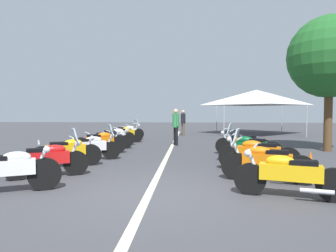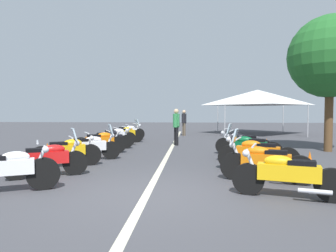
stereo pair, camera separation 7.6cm
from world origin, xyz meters
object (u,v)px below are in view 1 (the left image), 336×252
(motorcycle_right_row_4, at_px, (242,143))
(motorcycle_left_row_3, at_px, (89,147))
(motorcycle_left_row_5, at_px, (109,139))
(motorcycle_left_row_1, at_px, (48,159))
(motorcycle_right_row_1, at_px, (266,162))
(traffic_cone_2, at_px, (47,153))
(motorcycle_left_row_2, at_px, (68,151))
(bystander_1, at_px, (176,124))
(bystander_0, at_px, (183,121))
(motorcycle_left_row_4, at_px, (100,142))
(event_tent, at_px, (256,97))
(traffic_cone_0, at_px, (266,147))
(motorcycle_right_row_3, at_px, (249,147))
(motorcycle_left_row_7, at_px, (125,134))
(motorcycle_left_row_6, at_px, (115,136))
(motorcycle_right_row_0, at_px, (289,174))
(motorcycle_right_row_2, at_px, (258,154))
(motorcycle_left_row_0, at_px, (8,170))
(traffic_cone_1, at_px, (310,163))
(motorcycle_left_row_8, at_px, (127,132))
(roadside_tree_0, at_px, (330,57))

(motorcycle_right_row_4, bearing_deg, motorcycle_left_row_3, 37.63)
(motorcycle_left_row_5, bearing_deg, motorcycle_left_row_1, -116.68)
(motorcycle_right_row_1, xyz_separation_m, traffic_cone_2, (2.39, 6.31, -0.18))
(motorcycle_left_row_2, xyz_separation_m, bystander_1, (6.00, -2.90, 0.58))
(motorcycle_right_row_1, relative_size, bystander_1, 1.16)
(bystander_0, bearing_deg, motorcycle_left_row_4, 42.70)
(motorcycle_right_row_4, distance_m, event_tent, 11.64)
(traffic_cone_0, bearing_deg, motorcycle_left_row_2, 115.16)
(motorcycle_right_row_3, bearing_deg, traffic_cone_2, 20.50)
(motorcycle_left_row_7, height_order, traffic_cone_0, motorcycle_left_row_7)
(motorcycle_left_row_6, relative_size, bystander_0, 1.10)
(motorcycle_left_row_4, bearing_deg, motorcycle_right_row_3, -43.34)
(motorcycle_left_row_3, xyz_separation_m, traffic_cone_0, (1.82, -6.22, -0.17))
(traffic_cone_0, bearing_deg, bystander_1, 50.11)
(motorcycle_right_row_0, height_order, motorcycle_right_row_2, motorcycle_right_row_2)
(event_tent, bearing_deg, motorcycle_left_row_1, 151.50)
(motorcycle_right_row_2, height_order, motorcycle_right_row_3, motorcycle_right_row_3)
(motorcycle_left_row_5, xyz_separation_m, motorcycle_right_row_4, (-1.35, -5.43, 0.01))
(motorcycle_left_row_0, bearing_deg, motorcycle_left_row_2, 61.72)
(bystander_0, bearing_deg, traffic_cone_2, 40.24)
(motorcycle_left_row_0, distance_m, motorcycle_left_row_2, 2.89)
(motorcycle_left_row_2, relative_size, motorcycle_right_row_3, 0.91)
(motorcycle_left_row_1, bearing_deg, motorcycle_left_row_7, 59.37)
(motorcycle_left_row_1, height_order, motorcycle_left_row_5, motorcycle_left_row_1)
(motorcycle_left_row_5, height_order, motorcycle_right_row_1, motorcycle_right_row_1)
(motorcycle_left_row_5, bearing_deg, motorcycle_right_row_1, -74.47)
(traffic_cone_0, distance_m, traffic_cone_2, 7.78)
(motorcycle_left_row_6, height_order, motorcycle_right_row_1, motorcycle_right_row_1)
(motorcycle_left_row_2, bearing_deg, motorcycle_right_row_0, -56.95)
(motorcycle_left_row_6, relative_size, motorcycle_right_row_4, 0.95)
(motorcycle_left_row_6, xyz_separation_m, bystander_1, (0.31, -2.91, 0.58))
(event_tent, bearing_deg, motorcycle_left_row_5, 139.45)
(traffic_cone_1, bearing_deg, traffic_cone_2, 79.06)
(motorcycle_left_row_8, relative_size, bystander_1, 1.05)
(motorcycle_left_row_3, distance_m, event_tent, 15.26)
(motorcycle_left_row_2, xyz_separation_m, motorcycle_left_row_8, (8.43, -0.03, 0.00))
(bystander_1, bearing_deg, event_tent, -151.07)
(motorcycle_left_row_4, relative_size, motorcycle_right_row_2, 0.88)
(motorcycle_right_row_2, xyz_separation_m, motorcycle_right_row_3, (1.45, -0.05, 0.01))
(motorcycle_left_row_0, distance_m, motorcycle_right_row_3, 6.88)
(roadside_tree_0, bearing_deg, traffic_cone_2, 108.03)
(motorcycle_right_row_0, xyz_separation_m, motorcycle_right_row_1, (1.30, 0.11, 0.02))
(motorcycle_left_row_4, height_order, motorcycle_left_row_8, motorcycle_left_row_4)
(motorcycle_left_row_8, relative_size, traffic_cone_1, 2.98)
(motorcycle_left_row_0, bearing_deg, motorcycle_left_row_3, 58.60)
(bystander_1, height_order, roadside_tree_0, roadside_tree_0)
(motorcycle_right_row_4, height_order, bystander_0, bystander_0)
(motorcycle_left_row_8, xyz_separation_m, traffic_cone_0, (-5.40, -6.43, -0.17))
(motorcycle_right_row_3, relative_size, traffic_cone_1, 3.26)
(motorcycle_right_row_3, relative_size, motorcycle_right_row_4, 1.00)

